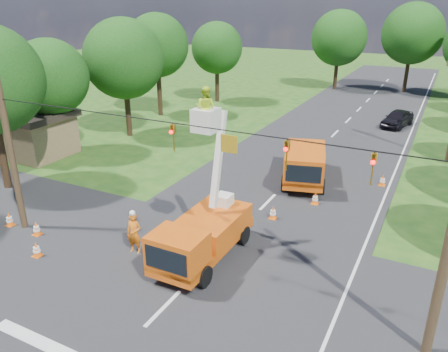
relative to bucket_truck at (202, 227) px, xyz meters
The scene contains 23 objects.
ground 16.58m from the bucket_truck, 88.74° to the left, with size 140.00×140.00×0.00m, color #1D4715.
road_main 16.58m from the bucket_truck, 88.74° to the left, with size 12.00×100.00×0.06m, color black.
road_cross 2.18m from the bucket_truck, 76.33° to the right, with size 56.00×10.00×0.07m, color black.
edge_line 17.62m from the bucket_truck, 70.13° to the left, with size 0.12×90.00×0.02m, color silver.
bucket_truck is the anchor object (origin of this frame).
second_truck 10.41m from the bucket_truck, 83.50° to the left, with size 3.75×6.40×2.26m.
ground_worker 3.10m from the bucket_truck, 163.61° to the right, with size 0.68×0.45×1.88m, color orange.
distant_car 26.74m from the bucket_truck, 80.08° to the left, with size 1.74×4.33×1.47m, color black.
traffic_cone_2 5.15m from the bucket_truck, 74.91° to the left, with size 0.38×0.38×0.71m.
traffic_cone_3 8.06m from the bucket_truck, 70.09° to the left, with size 0.38×0.38×0.71m.
traffic_cone_4 7.24m from the bucket_truck, 154.31° to the right, with size 0.38×0.38×0.71m.
traffic_cone_5 8.22m from the bucket_truck, 167.35° to the right, with size 0.38×0.38×0.71m.
traffic_cone_6 10.09m from the bucket_truck, behind, with size 0.38×0.38×0.71m.
traffic_cone_7 13.11m from the bucket_truck, 64.83° to the left, with size 0.38×0.38×0.71m.
pole_left 9.72m from the bucket_truck, behind, with size 0.30×0.30×9.00m.
signal_span 5.27m from the bucket_truck, 30.14° to the right, with size 18.00×0.29×1.07m.
shed 18.80m from the bucket_truck, 159.76° to the left, with size 5.50×4.50×3.15m.
tree_left_c 18.22m from the bucket_truck, 155.06° to the left, with size 5.20×5.20×8.06m.
tree_left_d 20.43m from the bucket_truck, 137.31° to the left, with size 6.20×6.20×9.24m.
tree_left_e 26.74m from the bucket_truck, 128.72° to the left, with size 5.80×5.80×9.41m.
tree_left_f 32.22m from the bucket_truck, 116.86° to the left, with size 5.40×5.40×8.40m.
tree_far_a 42.02m from the bucket_truck, 96.37° to the left, with size 6.60×6.60×9.50m.
tree_far_b 43.95m from the bucket_truck, 85.58° to the left, with size 7.00×7.00×10.32m.
Camera 1 is at (7.73, -10.33, 10.21)m, focal length 35.00 mm.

